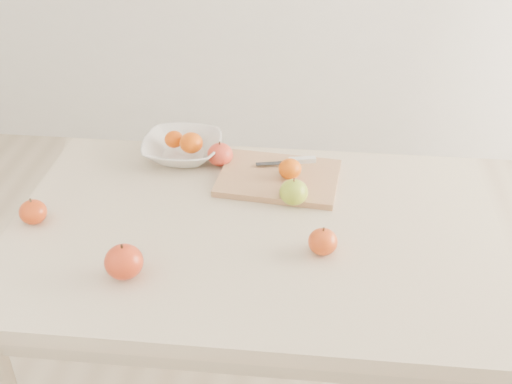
# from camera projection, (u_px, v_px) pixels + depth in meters

# --- Properties ---
(table) EXTENTS (1.20, 0.80, 0.75)m
(table) POSITION_uv_depth(u_px,v_px,m) (254.00, 259.00, 1.62)
(table) COLOR beige
(table) RESTS_ON ground
(cutting_board) EXTENTS (0.34, 0.26, 0.02)m
(cutting_board) POSITION_uv_depth(u_px,v_px,m) (279.00, 178.00, 1.74)
(cutting_board) COLOR #AC7E56
(cutting_board) RESTS_ON table
(board_tangerine) EXTENTS (0.06, 0.06, 0.05)m
(board_tangerine) POSITION_uv_depth(u_px,v_px,m) (290.00, 169.00, 1.71)
(board_tangerine) COLOR #CC6007
(board_tangerine) RESTS_ON cutting_board
(fruit_bowl) EXTENTS (0.23, 0.23, 0.06)m
(fruit_bowl) POSITION_uv_depth(u_px,v_px,m) (182.00, 149.00, 1.84)
(fruit_bowl) COLOR silver
(fruit_bowl) RESTS_ON table
(bowl_tangerine_near) EXTENTS (0.05, 0.05, 0.05)m
(bowl_tangerine_near) POSITION_uv_depth(u_px,v_px,m) (174.00, 139.00, 1.84)
(bowl_tangerine_near) COLOR #CB5D07
(bowl_tangerine_near) RESTS_ON fruit_bowl
(bowl_tangerine_far) EXTENTS (0.07, 0.07, 0.06)m
(bowl_tangerine_far) POSITION_uv_depth(u_px,v_px,m) (191.00, 143.00, 1.81)
(bowl_tangerine_far) COLOR #CD5E07
(bowl_tangerine_far) RESTS_ON fruit_bowl
(orange_peel_a) EXTENTS (0.07, 0.06, 0.01)m
(orange_peel_a) POSITION_uv_depth(u_px,v_px,m) (254.00, 160.00, 1.83)
(orange_peel_a) COLOR #DA520F
(orange_peel_a) RESTS_ON table
(orange_peel_b) EXTENTS (0.05, 0.04, 0.01)m
(orange_peel_b) POSITION_uv_depth(u_px,v_px,m) (260.00, 175.00, 1.77)
(orange_peel_b) COLOR #C4450D
(orange_peel_b) RESTS_ON table
(paring_knife) EXTENTS (0.17, 0.06, 0.01)m
(paring_knife) POSITION_uv_depth(u_px,v_px,m) (297.00, 161.00, 1.79)
(paring_knife) COLOR silver
(paring_knife) RESTS_ON cutting_board
(apple_green) EXTENTS (0.07, 0.07, 0.07)m
(apple_green) POSITION_uv_depth(u_px,v_px,m) (294.00, 192.00, 1.64)
(apple_green) COLOR #7B9A14
(apple_green) RESTS_ON table
(apple_red_c) EXTENTS (0.09, 0.09, 0.08)m
(apple_red_c) POSITION_uv_depth(u_px,v_px,m) (124.00, 262.00, 1.39)
(apple_red_c) COLOR #920103
(apple_red_c) RESTS_ON table
(apple_red_d) EXTENTS (0.07, 0.07, 0.06)m
(apple_red_d) POSITION_uv_depth(u_px,v_px,m) (33.00, 212.00, 1.57)
(apple_red_d) COLOR #8C010C
(apple_red_d) RESTS_ON table
(apple_red_a) EXTENTS (0.07, 0.07, 0.07)m
(apple_red_a) POSITION_uv_depth(u_px,v_px,m) (220.00, 155.00, 1.80)
(apple_red_a) COLOR #A6191D
(apple_red_a) RESTS_ON table
(apple_red_e) EXTENTS (0.07, 0.07, 0.06)m
(apple_red_e) POSITION_uv_depth(u_px,v_px,m) (323.00, 242.00, 1.47)
(apple_red_e) COLOR maroon
(apple_red_e) RESTS_ON table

